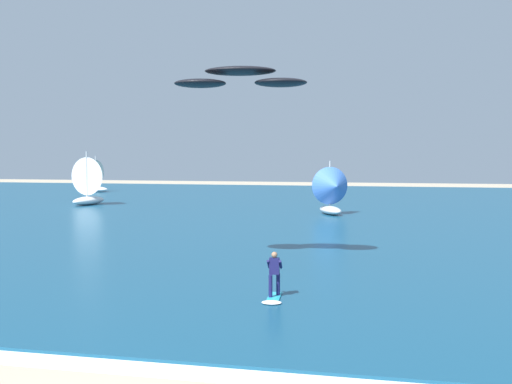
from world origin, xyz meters
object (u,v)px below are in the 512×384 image
object	(u,v)px
kitesurfer	(274,282)
sailboat_center_horizon	(333,190)
sailboat_anchored_offshore	(91,175)
sailboat_near_shore	(92,180)
kite	(240,78)

from	to	relation	value
kitesurfer	sailboat_center_horizon	size ratio (longest dim) A/B	0.43
sailboat_anchored_offshore	sailboat_near_shore	xyz separation A→B (m)	(10.65, -20.13, 0.22)
kitesurfer	sailboat_center_horizon	distance (m)	32.04
kitesurfer	sailboat_near_shore	distance (m)	46.53
sailboat_anchored_offshore	sailboat_center_horizon	xyz separation A→B (m)	(36.26, -26.11, -0.18)
kitesurfer	sailboat_anchored_offshore	bearing A→B (deg)	122.83
kitesurfer	sailboat_near_shore	bearing A→B (deg)	125.25
sailboat_anchored_offshore	sailboat_center_horizon	bearing A→B (deg)	-35.76
kitesurfer	sailboat_near_shore	world-z (taller)	sailboat_near_shore
kitesurfer	kite	bearing A→B (deg)	113.90
kitesurfer	kite	size ratio (longest dim) A/B	0.31
sailboat_anchored_offshore	sailboat_center_horizon	size ratio (longest dim) A/B	1.09
kite	sailboat_anchored_offshore	xyz separation A→B (m)	(-34.57, 51.52, -6.41)
kite	sailboat_near_shore	size ratio (longest dim) A/B	1.16
kitesurfer	sailboat_anchored_offshore	xyz separation A→B (m)	(-37.48, 58.09, 1.70)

